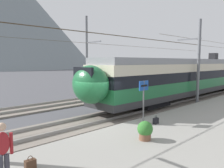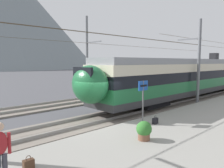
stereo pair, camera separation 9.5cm
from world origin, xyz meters
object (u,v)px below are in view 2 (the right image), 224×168
at_px(catenary_mast_far_side, 88,56).
at_px(handbag_near_sign, 155,121).
at_px(passenger_walking, 1,150).
at_px(train_near_platform, 194,76).
at_px(handbag_beside_passenger, 29,164).
at_px(train_far_track, 202,70).
at_px(potted_plant_platform_edge, 144,130).
at_px(catenary_mast_mid, 197,60).
at_px(platform_sign, 143,92).

relative_size(catenary_mast_far_side, handbag_near_sign, 89.60).
bearing_deg(catenary_mast_far_side, passenger_walking, -134.98).
xyz_separation_m(train_near_platform, handbag_beside_passenger, (-18.08, -3.74, -1.74)).
height_order(train_far_track, catenary_mast_far_side, catenary_mast_far_side).
height_order(train_near_platform, handbag_near_sign, train_near_platform).
bearing_deg(potted_plant_platform_edge, catenary_mast_far_side, 62.37).
relative_size(catenary_mast_far_side, passenger_walking, 23.43).
xyz_separation_m(train_far_track, catenary_mast_mid, (-17.83, -7.67, 1.47)).
distance_m(train_near_platform, passenger_walking, 19.37).
xyz_separation_m(platform_sign, handbag_beside_passenger, (-6.45, -0.78, -1.51)).
bearing_deg(train_far_track, catenary_mast_far_side, 174.99).
height_order(platform_sign, potted_plant_platform_edge, platform_sign).
bearing_deg(passenger_walking, handbag_beside_passenger, 19.50).
height_order(platform_sign, handbag_near_sign, platform_sign).
bearing_deg(platform_sign, train_far_track, 18.68).
height_order(handbag_near_sign, potted_plant_platform_edge, potted_plant_platform_edge).
height_order(catenary_mast_mid, passenger_walking, catenary_mast_mid).
bearing_deg(train_far_track, handbag_near_sign, -160.10).
relative_size(train_near_platform, platform_sign, 11.93).
bearing_deg(train_near_platform, catenary_mast_far_side, 131.50).
height_order(catenary_mast_mid, potted_plant_platform_edge, catenary_mast_mid).
relative_size(catenary_mast_far_side, platform_sign, 17.35).
bearing_deg(platform_sign, potted_plant_platform_edge, -139.92).
distance_m(handbag_near_sign, potted_plant_platform_edge, 2.61).
bearing_deg(passenger_walking, handbag_near_sign, 4.54).
distance_m(catenary_mast_far_side, passenger_walking, 17.13).
height_order(catenary_mast_far_side, potted_plant_platform_edge, catenary_mast_far_side).
bearing_deg(handbag_near_sign, platform_sign, 135.80).
relative_size(train_far_track, handbag_near_sign, 71.99).
xyz_separation_m(train_near_platform, handbag_near_sign, (-11.15, -3.42, -1.74)).
xyz_separation_m(passenger_walking, handbag_beside_passenger, (0.84, 0.30, -0.78)).
distance_m(train_near_platform, handbag_near_sign, 11.80).
bearing_deg(train_near_platform, handbag_beside_passenger, -168.30).
xyz_separation_m(train_far_track, handbag_near_sign, (-26.00, -9.41, -1.75)).
bearing_deg(platform_sign, catenary_mast_mid, 8.42).
bearing_deg(catenary_mast_mid, potted_plant_platform_edge, -164.82).
xyz_separation_m(train_near_platform, passenger_walking, (-18.92, -4.04, -0.96)).
bearing_deg(train_far_track, platform_sign, -161.32).
xyz_separation_m(catenary_mast_far_side, handbag_beside_passenger, (-11.09, -11.64, -3.71)).
height_order(train_near_platform, catenary_mast_far_side, catenary_mast_far_side).
distance_m(train_near_platform, handbag_beside_passenger, 18.55).
bearing_deg(potted_plant_platform_edge, passenger_walking, 174.81).
relative_size(train_far_track, potted_plant_platform_edge, 39.52).
bearing_deg(catenary_mast_mid, catenary_mast_far_side, 112.64).
bearing_deg(train_near_platform, potted_plant_platform_edge, -161.43).
height_order(catenary_mast_far_side, handbag_beside_passenger, catenary_mast_far_side).
bearing_deg(train_far_track, catenary_mast_mid, -156.72).
bearing_deg(train_near_platform, platform_sign, -165.71).
xyz_separation_m(handbag_near_sign, potted_plant_platform_edge, (-2.34, -1.11, 0.27)).
bearing_deg(potted_plant_platform_edge, handbag_beside_passenger, 170.22).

